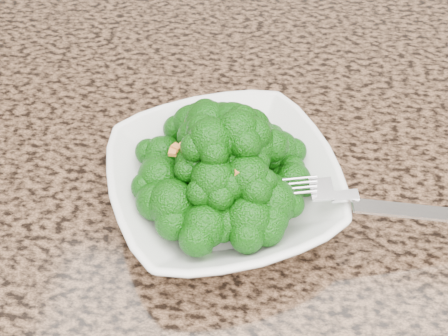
# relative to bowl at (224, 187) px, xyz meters

# --- Properties ---
(cabinet) EXTENTS (1.55, 0.95, 0.87)m
(cabinet) POSITION_rel_bowl_xyz_m (0.02, 0.12, -0.49)
(cabinet) COLOR #322014
(cabinet) RESTS_ON ground
(granite_counter) EXTENTS (1.64, 1.04, 0.03)m
(granite_counter) POSITION_rel_bowl_xyz_m (0.02, 0.12, -0.04)
(granite_counter) COLOR brown
(granite_counter) RESTS_ON cabinet
(bowl) EXTENTS (0.27, 0.27, 0.05)m
(bowl) POSITION_rel_bowl_xyz_m (0.00, 0.00, 0.00)
(bowl) COLOR white
(bowl) RESTS_ON granite_counter
(broccoli_pile) EXTENTS (0.18, 0.18, 0.08)m
(broccoli_pile) POSITION_rel_bowl_xyz_m (0.00, 0.00, 0.06)
(broccoli_pile) COLOR #0E4F09
(broccoli_pile) RESTS_ON bowl
(garlic_topping) EXTENTS (0.11, 0.11, 0.01)m
(garlic_topping) POSITION_rel_bowl_xyz_m (0.00, 0.00, 0.10)
(garlic_topping) COLOR orange
(garlic_topping) RESTS_ON broccoli_pile
(fork) EXTENTS (0.19, 0.06, 0.01)m
(fork) POSITION_rel_bowl_xyz_m (0.11, -0.02, 0.03)
(fork) COLOR silver
(fork) RESTS_ON bowl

